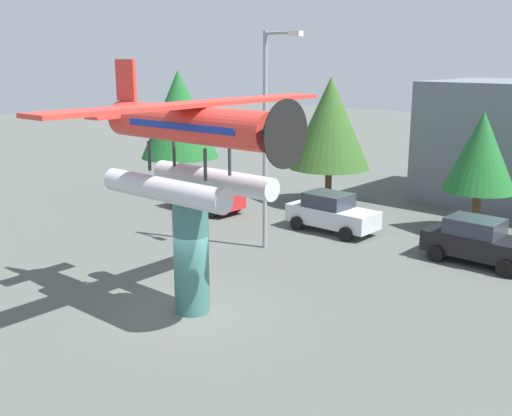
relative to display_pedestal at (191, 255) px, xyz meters
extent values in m
plane|color=#515651|center=(0.00, 0.00, -1.86)|extent=(140.00, 140.00, 0.00)
cylinder|color=#386B66|center=(0.00, 0.00, 0.00)|extent=(1.10, 1.10, 3.73)
cylinder|color=silver|center=(0.02, -1.00, 2.21)|extent=(4.81, 0.81, 0.70)
cylinder|color=#333338|center=(1.21, -0.47, 3.01)|extent=(0.10, 0.10, 0.90)
cylinder|color=#333338|center=(-1.19, -0.53, 3.01)|extent=(0.10, 0.10, 0.90)
cylinder|color=silver|center=(-0.02, 1.00, 2.21)|extent=(4.81, 0.81, 0.70)
cylinder|color=#333338|center=(1.19, 0.53, 3.01)|extent=(0.10, 0.10, 0.90)
cylinder|color=#333338|center=(-1.21, 0.47, 3.01)|extent=(0.10, 0.10, 0.90)
cylinder|color=red|center=(0.00, 0.00, 4.01)|extent=(6.22, 1.24, 1.10)
cube|color=#193399|center=(0.20, 0.00, 4.01)|extent=(4.36, 1.24, 0.20)
cone|color=#262628|center=(3.25, 0.07, 4.01)|extent=(0.72, 0.90, 0.88)
cylinder|color=black|center=(3.65, 0.08, 4.01)|extent=(0.08, 1.80, 1.80)
cube|color=red|center=(0.40, 0.01, 4.62)|extent=(1.33, 10.42, 0.12)
cube|color=red|center=(-2.80, -0.06, 4.11)|extent=(0.76, 2.81, 0.10)
cube|color=red|center=(-2.80, -0.06, 5.21)|extent=(0.90, 0.14, 1.30)
cube|color=red|center=(-9.15, 9.28, -1.14)|extent=(4.20, 1.70, 0.80)
cube|color=#2D333D|center=(-9.40, 9.28, -0.42)|extent=(2.00, 1.56, 0.64)
cylinder|color=black|center=(-7.80, 8.38, -1.54)|extent=(0.64, 0.22, 0.64)
cylinder|color=black|center=(-7.80, 10.18, -1.54)|extent=(0.64, 0.22, 0.64)
cylinder|color=black|center=(-10.50, 8.38, -1.54)|extent=(0.64, 0.22, 0.64)
cylinder|color=black|center=(-10.50, 10.18, -1.54)|extent=(0.64, 0.22, 0.64)
cube|color=silver|center=(-1.97, 10.44, -1.14)|extent=(4.20, 1.70, 0.80)
cube|color=#2D333D|center=(-2.22, 10.44, -0.42)|extent=(2.00, 1.56, 0.64)
cylinder|color=black|center=(-0.62, 9.54, -1.54)|extent=(0.64, 0.22, 0.64)
cylinder|color=black|center=(-0.62, 11.34, -1.54)|extent=(0.64, 0.22, 0.64)
cylinder|color=black|center=(-3.32, 9.54, -1.54)|extent=(0.64, 0.22, 0.64)
cylinder|color=black|center=(-3.32, 11.34, -1.54)|extent=(0.64, 0.22, 0.64)
cube|color=black|center=(4.87, 10.53, -1.14)|extent=(4.20, 1.70, 0.80)
cube|color=#2D333D|center=(4.62, 10.53, -0.42)|extent=(2.00, 1.56, 0.64)
cylinder|color=black|center=(6.22, 9.63, -1.54)|extent=(0.64, 0.22, 0.64)
cylinder|color=black|center=(3.52, 9.63, -1.54)|extent=(0.64, 0.22, 0.64)
cylinder|color=black|center=(3.52, 11.43, -1.54)|extent=(0.64, 0.22, 0.64)
cylinder|color=gray|center=(-2.66, 6.51, 2.53)|extent=(0.18, 0.18, 8.79)
cylinder|color=gray|center=(-1.86, 6.51, 6.82)|extent=(1.60, 0.12, 0.12)
cube|color=silver|center=(-1.16, 6.51, 6.77)|extent=(0.50, 0.28, 0.20)
cylinder|color=brown|center=(-14.55, 12.32, -0.93)|extent=(0.36, 0.36, 1.87)
cone|color=#1E6028|center=(-14.55, 12.32, 2.61)|extent=(4.67, 4.67, 5.19)
cylinder|color=brown|center=(-5.25, 14.73, -0.86)|extent=(0.36, 0.36, 2.00)
cone|color=#335B23|center=(-5.25, 14.73, 2.55)|extent=(4.34, 4.34, 4.82)
cylinder|color=brown|center=(3.03, 14.53, -0.88)|extent=(0.36, 0.36, 1.97)
cone|color=#1E6028|center=(3.03, 14.53, 1.88)|extent=(3.19, 3.19, 3.54)
camera|label=1|loc=(13.46, -12.03, 5.92)|focal=42.88mm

